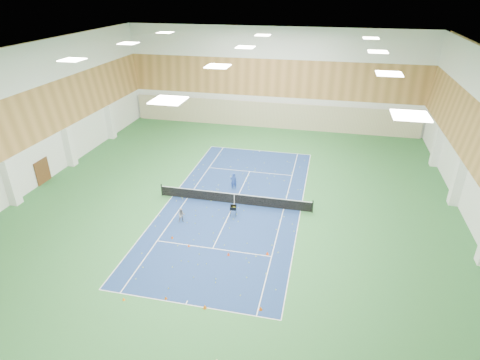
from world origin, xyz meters
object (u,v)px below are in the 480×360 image
ball_cart (233,211)px  coach (234,181)px  child_court (182,215)px  tennis_net (234,198)px

ball_cart → coach: bearing=93.8°
child_court → ball_cart: child_court is taller
child_court → coach: bearing=45.2°
ball_cart → tennis_net: bearing=91.7°
coach → child_court: bearing=43.8°
child_court → ball_cart: bearing=3.3°
child_court → ball_cart: 4.04m
coach → child_court: size_ratio=1.34×
tennis_net → coach: (-0.69, 2.60, 0.23)m
coach → tennis_net: bearing=81.2°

